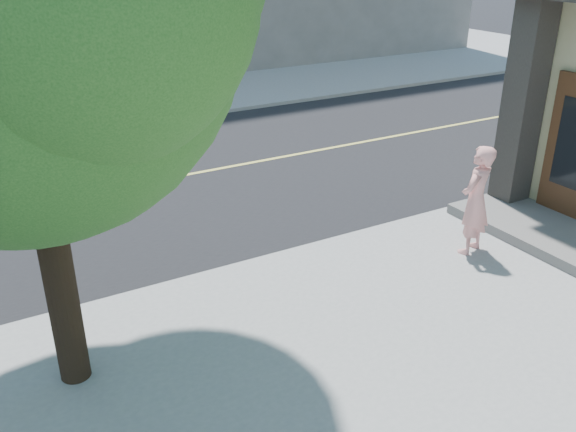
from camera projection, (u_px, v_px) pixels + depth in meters
sidewalk_ne at (223, 43)px, 31.22m from camera, size 29.00×25.00×0.12m
man_on_phone at (476, 200)px, 9.93m from camera, size 0.78×0.64×1.85m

